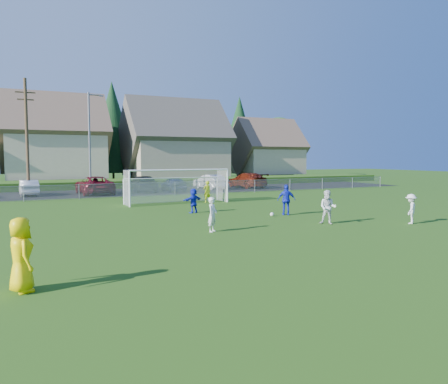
{
  "coord_description": "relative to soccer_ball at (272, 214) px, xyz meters",
  "views": [
    {
      "loc": [
        -10.59,
        -13.99,
        3.38
      ],
      "look_at": [
        0.0,
        8.0,
        1.4
      ],
      "focal_mm": 35.0,
      "sensor_mm": 36.0,
      "label": 1
    }
  ],
  "objects": [
    {
      "name": "utility_pole",
      "position": [
        -12.05,
        20.0,
        5.04
      ],
      "size": [
        1.6,
        0.26,
        10.0
      ],
      "color": "#473321",
      "rests_on": "ground"
    },
    {
      "name": "grass_embankment",
      "position": [
        -2.55,
        28.0,
        0.29
      ],
      "size": [
        70.0,
        6.0,
        0.8
      ],
      "primitive_type": "cube",
      "color": "#1E420F",
      "rests_on": "ground"
    },
    {
      "name": "soccer_goal",
      "position": [
        -2.55,
        9.05,
        1.52
      ],
      "size": [
        7.42,
        1.9,
        2.5
      ],
      "color": "white",
      "rests_on": "ground"
    },
    {
      "name": "chainlink_fence",
      "position": [
        -2.55,
        15.0,
        0.52
      ],
      "size": [
        52.06,
        0.06,
        1.2
      ],
      "color": "gray",
      "rests_on": "ground"
    },
    {
      "name": "goalkeeper",
      "position": [
        -0.32,
        8.5,
        0.69
      ],
      "size": [
        0.62,
        0.45,
        1.6
      ],
      "primitive_type": "imported",
      "rotation": [
        0.0,
        0.0,
        3.26
      ],
      "color": "yellow",
      "rests_on": "ground"
    },
    {
      "name": "car_e",
      "position": [
        0.89,
        19.52,
        0.58
      ],
      "size": [
        1.68,
        4.09,
        1.39
      ],
      "primitive_type": "imported",
      "rotation": [
        0.0,
        0.0,
        3.13
      ],
      "color": "#16214E",
      "rests_on": "ground"
    },
    {
      "name": "car_b",
      "position": [
        -12.02,
        20.53,
        0.57
      ],
      "size": [
        1.58,
        4.18,
        1.36
      ],
      "primitive_type": "imported",
      "rotation": [
        0.0,
        0.0,
        3.18
      ],
      "color": "white",
      "rests_on": "ground"
    },
    {
      "name": "car_f",
      "position": [
        5.3,
        20.58,
        0.65
      ],
      "size": [
        2.19,
        4.78,
        1.52
      ],
      "primitive_type": "imported",
      "rotation": [
        0.0,
        0.0,
        3.27
      ],
      "color": "#BDBDBD",
      "rests_on": "ground"
    },
    {
      "name": "car_g",
      "position": [
        9.75,
        20.71,
        0.7
      ],
      "size": [
        2.53,
        5.7,
        1.63
      ],
      "primitive_type": "imported",
      "rotation": [
        0.0,
        0.0,
        3.19
      ],
      "color": "#651B0B",
      "rests_on": "ground"
    },
    {
      "name": "player_white_b",
      "position": [
        0.96,
        -3.7,
        0.74
      ],
      "size": [
        1.03,
        1.05,
        1.71
      ],
      "primitive_type": "imported",
      "rotation": [
        0.0,
        0.0,
        -0.86
      ],
      "color": "white",
      "rests_on": "ground"
    },
    {
      "name": "asphalt_lot",
      "position": [
        -2.55,
        20.5,
        -0.1
      ],
      "size": [
        60.0,
        60.0,
        0.0
      ],
      "primitive_type": "plane",
      "color": "black",
      "rests_on": "ground"
    },
    {
      "name": "referee",
      "position": [
        -13.06,
        -9.17,
        0.83
      ],
      "size": [
        0.81,
        1.04,
        1.89
      ],
      "primitive_type": "imported",
      "rotation": [
        0.0,
        0.0,
        1.82
      ],
      "color": "#FFDB05",
      "rests_on": "ground"
    },
    {
      "name": "tree_row",
      "position": [
        -1.5,
        41.73,
        6.8
      ],
      "size": [
        65.98,
        12.36,
        13.8
      ],
      "color": "#382616",
      "rests_on": "ground"
    },
    {
      "name": "streetlight",
      "position": [
        -6.99,
        19.0,
        4.73
      ],
      "size": [
        1.38,
        0.18,
        9.0
      ],
      "color": "slate",
      "rests_on": "ground"
    },
    {
      "name": "houses_row",
      "position": [
        -0.57,
        35.46,
        7.22
      ],
      "size": [
        53.9,
        11.45,
        13.27
      ],
      "color": "tan",
      "rests_on": "ground"
    },
    {
      "name": "player_white_a",
      "position": [
        -5.16,
        -3.23,
        0.67
      ],
      "size": [
        0.67,
        0.66,
        1.56
      ],
      "primitive_type": "imported",
      "rotation": [
        0.0,
        0.0,
        0.75
      ],
      "color": "white",
      "rests_on": "ground"
    },
    {
      "name": "car_d",
      "position": [
        -2.06,
        20.04,
        0.66
      ],
      "size": [
        2.3,
        5.35,
        1.54
      ],
      "primitive_type": "imported",
      "rotation": [
        0.0,
        0.0,
        3.11
      ],
      "color": "black",
      "rests_on": "ground"
    },
    {
      "name": "player_white_c",
      "position": [
        4.84,
        -5.4,
        0.65
      ],
      "size": [
        1.12,
        1.01,
        1.51
      ],
      "primitive_type": "imported",
      "rotation": [
        0.0,
        0.0,
        3.73
      ],
      "color": "white",
      "rests_on": "ground"
    },
    {
      "name": "ground",
      "position": [
        -2.55,
        -7.0,
        -0.11
      ],
      "size": [
        160.0,
        160.0,
        0.0
      ],
      "primitive_type": "plane",
      "color": "#193D0C",
      "rests_on": "ground"
    },
    {
      "name": "player_blue_a",
      "position": [
        1.03,
        0.09,
        0.78
      ],
      "size": [
        1.12,
        0.86,
        1.77
      ],
      "primitive_type": "imported",
      "rotation": [
        0.0,
        0.0,
        2.66
      ],
      "color": "#1424BE",
      "rests_on": "ground"
    },
    {
      "name": "player_blue_b",
      "position": [
        -3.46,
        3.35,
        0.63
      ],
      "size": [
        1.43,
        0.88,
        1.48
      ],
      "primitive_type": "imported",
      "rotation": [
        0.0,
        0.0,
        3.49
      ],
      "color": "#1424BE",
      "rests_on": "ground"
    },
    {
      "name": "soccer_ball",
      "position": [
        0.0,
        0.0,
        0.0
      ],
      "size": [
        0.22,
        0.22,
        0.22
      ],
      "primitive_type": "sphere",
      "color": "white",
      "rests_on": "ground"
    },
    {
      "name": "car_c",
      "position": [
        -6.63,
        19.55,
        0.69
      ],
      "size": [
        2.92,
        5.89,
        1.6
      ],
      "primitive_type": "imported",
      "rotation": [
        0.0,
        0.0,
        3.19
      ],
      "color": "maroon",
      "rests_on": "ground"
    }
  ]
}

